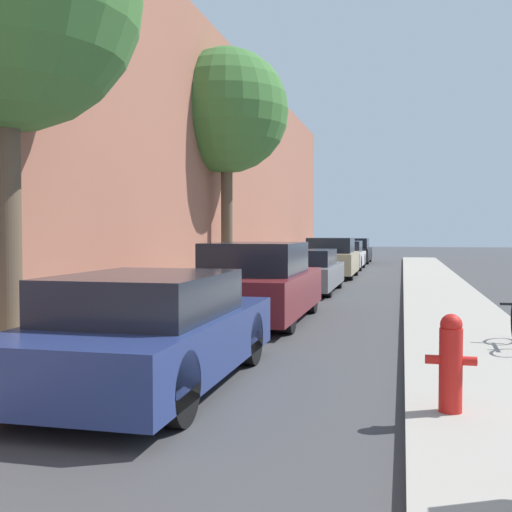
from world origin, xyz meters
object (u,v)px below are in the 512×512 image
Objects in this scene: parked_car_maroon at (258,284)px; parked_car_grey at (305,271)px; parked_car_champagne at (331,259)px; fire_hydrant at (451,362)px; parked_car_white at (345,256)px; parked_car_navy at (150,332)px; parked_car_black at (354,251)px; street_tree_far at (227,112)px.

parked_car_grey is at bearing 90.05° from parked_car_maroon.
parked_car_champagne is 4.65× the size of fire_hydrant.
parked_car_maroon is 17.54m from parked_car_white.
parked_car_grey is 1.06× the size of parked_car_white.
parked_car_white is (0.10, 17.54, -0.09)m from parked_car_maroon.
parked_car_black is at bearing 89.83° from parked_car_navy.
parked_car_white is 23.72m from fire_hydrant.
parked_car_grey is 5.92m from parked_car_champagne.
parked_car_black is at bearing 81.25° from street_tree_far.
parked_car_champagne reaches higher than parked_car_black.
parked_car_champagne is (0.10, 5.92, 0.12)m from parked_car_grey.
parked_car_grey is at bearing 89.97° from parked_car_navy.
parked_car_maroon is at bearing -89.95° from parked_car_grey.
parked_car_navy is at bearing -90.17° from parked_car_black.
parked_car_white is at bearing 89.95° from parked_car_champagne.
parked_car_navy is 28.84m from parked_car_black.
parked_car_black is at bearing 90.26° from parked_car_white.
parked_car_grey is 11.48m from parked_car_white.
fire_hydrant is (3.08, -23.52, -0.06)m from parked_car_white.
parked_car_maroon is 6.06m from parked_car_grey.
parked_car_grey is at bearing -90.26° from parked_car_black.
parked_car_black is at bearing 89.82° from parked_car_maroon.
parked_car_champagne is 7.58m from street_tree_far.
parked_car_white is 6.01m from parked_car_black.
parked_car_navy reaches higher than parked_car_grey.
parked_car_navy is 1.01× the size of parked_car_white.
parked_car_champagne is at bearing 89.64° from parked_car_navy.
parked_car_navy is at bearing -90.12° from parked_car_maroon.
parked_car_grey is at bearing 104.82° from fire_hydrant.
parked_car_white is at bearing 89.47° from parked_car_grey.
parked_car_white is at bearing -89.74° from parked_car_black.
parked_car_champagne is at bearing 89.54° from parked_car_maroon.
parked_car_navy is 4.85× the size of fire_hydrant.
street_tree_far is at bearing 114.34° from fire_hydrant.
parked_car_white is (0.01, 5.56, -0.09)m from parked_car_champagne.
parked_car_black is (0.07, 23.55, -0.07)m from parked_car_maroon.
parked_car_black is (-0.03, 6.01, 0.02)m from parked_car_white.
fire_hydrant is at bearing -61.99° from parked_car_maroon.
street_tree_far is at bearing -116.17° from parked_car_champagne.
parked_car_grey is 17.49m from parked_car_black.
parked_car_champagne is 11.57m from parked_car_black.
parked_car_maroon is at bearing 118.01° from fire_hydrant.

